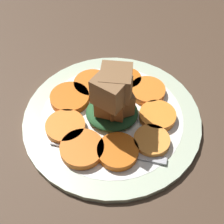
{
  "coord_description": "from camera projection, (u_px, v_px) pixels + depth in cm",
  "views": [
    {
      "loc": [
        2.05,
        -31.33,
        42.54
      ],
      "look_at": [
        0.0,
        0.0,
        4.1
      ],
      "focal_mm": 50.0,
      "sensor_mm": 36.0,
      "label": 1
    }
  ],
  "objects": [
    {
      "name": "carrot_slice_0",
      "position": [
        152.0,
        141.0,
        0.47
      ],
      "size": [
        5.45,
        5.45,
        1.2
      ],
      "primitive_type": "cylinder",
      "color": "#F99539",
      "rests_on": "plate"
    },
    {
      "name": "carrot_slice_8",
      "position": [
        118.0,
        151.0,
        0.45
      ],
      "size": [
        6.12,
        6.12,
        1.2
      ],
      "primitive_type": "cylinder",
      "color": "#D66115",
      "rests_on": "plate"
    },
    {
      "name": "carrot_slice_5",
      "position": [
        70.0,
        98.0,
        0.52
      ],
      "size": [
        6.55,
        6.55,
        1.2
      ],
      "primitive_type": "cylinder",
      "color": "#D56013",
      "rests_on": "plate"
    },
    {
      "name": "carrot_slice_6",
      "position": [
        66.0,
        127.0,
        0.48
      ],
      "size": [
        6.18,
        6.18,
        1.2
      ],
      "primitive_type": "cylinder",
      "color": "orange",
      "rests_on": "plate"
    },
    {
      "name": "carrot_slice_1",
      "position": [
        157.0,
        116.0,
        0.5
      ],
      "size": [
        5.84,
        5.84,
        1.2
      ],
      "primitive_type": "cylinder",
      "color": "orange",
      "rests_on": "plate"
    },
    {
      "name": "carrot_slice_2",
      "position": [
        147.0,
        91.0,
        0.53
      ],
      "size": [
        6.03,
        6.03,
        1.2
      ],
      "primitive_type": "cylinder",
      "color": "orange",
      "rests_on": "plate"
    },
    {
      "name": "center_pile",
      "position": [
        113.0,
        98.0,
        0.47
      ],
      "size": [
        8.38,
        8.82,
        10.45
      ],
      "color": "#235128",
      "rests_on": "plate"
    },
    {
      "name": "table_slab",
      "position": [
        112.0,
        124.0,
        0.52
      ],
      "size": [
        120.0,
        120.0,
        2.0
      ],
      "primitive_type": "cube",
      "color": "#4C3828",
      "rests_on": "ground"
    },
    {
      "name": "carrot_slice_4",
      "position": [
        92.0,
        84.0,
        0.54
      ],
      "size": [
        6.39,
        6.39,
        1.2
      ],
      "primitive_type": "cylinder",
      "color": "orange",
      "rests_on": "plate"
    },
    {
      "name": "plate",
      "position": [
        112.0,
        118.0,
        0.51
      ],
      "size": [
        28.75,
        28.75,
        1.05
      ],
      "color": "beige",
      "rests_on": "table_slab"
    },
    {
      "name": "fork",
      "position": [
        105.0,
        149.0,
        0.46
      ],
      "size": [
        17.45,
        4.7,
        0.4
      ],
      "rotation": [
        0.0,
        0.0,
        -0.17
      ],
      "color": "#B2B2B7",
      "rests_on": "plate"
    },
    {
      "name": "carrot_slice_3",
      "position": [
        127.0,
        80.0,
        0.55
      ],
      "size": [
        5.08,
        5.08,
        1.2
      ],
      "primitive_type": "cylinder",
      "color": "#D56013",
      "rests_on": "plate"
    },
    {
      "name": "carrot_slice_7",
      "position": [
        82.0,
        149.0,
        0.46
      ],
      "size": [
        6.54,
        6.54,
        1.2
      ],
      "primitive_type": "cylinder",
      "color": "orange",
      "rests_on": "plate"
    }
  ]
}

